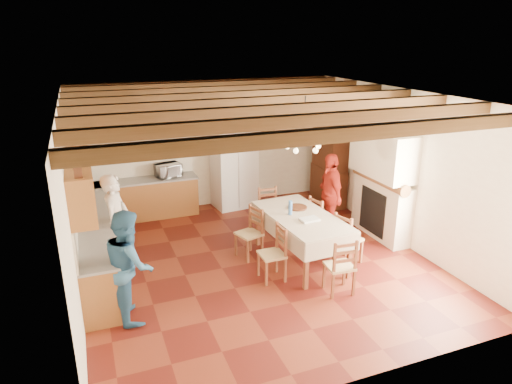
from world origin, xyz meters
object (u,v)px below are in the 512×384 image
(refrigerator, at_px, (233,167))
(hutch, at_px, (329,163))
(dining_table, at_px, (301,220))
(chair_end_near, at_px, (340,265))
(person_man, at_px, (117,223))
(person_woman_red, at_px, (330,194))
(person_woman_blue, at_px, (129,265))
(chair_right_far, at_px, (322,219))
(chair_end_far, at_px, (270,211))
(chair_left_far, at_px, (249,233))
(chair_left_near, at_px, (272,253))
(chair_right_near, at_px, (348,238))
(microwave, at_px, (168,170))

(refrigerator, bearing_deg, hutch, -23.63)
(dining_table, height_order, chair_end_near, chair_end_near)
(chair_end_near, bearing_deg, dining_table, -80.06)
(person_man, height_order, person_woman_red, person_man)
(dining_table, relative_size, person_woman_blue, 1.27)
(chair_right_far, bearing_deg, chair_end_far, 33.00)
(hutch, height_order, person_woman_red, hutch)
(chair_left_far, bearing_deg, dining_table, 42.40)
(dining_table, xyz_separation_m, chair_left_far, (-0.82, 0.48, -0.33))
(chair_left_near, bearing_deg, chair_right_far, 123.80)
(chair_right_near, relative_size, microwave, 1.76)
(chair_left_near, bearing_deg, person_woman_blue, -84.15)
(person_man, distance_m, person_woman_blue, 1.57)
(chair_left_near, height_order, chair_end_far, same)
(chair_right_far, relative_size, person_woman_red, 0.56)
(hutch, relative_size, chair_end_far, 2.16)
(refrigerator, xyz_separation_m, chair_left_near, (-0.53, -3.62, -0.48))
(person_woman_blue, relative_size, person_woman_red, 0.97)
(chair_right_near, bearing_deg, chair_left_far, 44.17)
(chair_left_near, height_order, person_woman_red, person_woman_red)
(chair_left_near, xyz_separation_m, chair_left_far, (-0.07, 0.92, 0.00))
(person_man, bearing_deg, dining_table, -82.01)
(refrigerator, height_order, hutch, hutch)
(refrigerator, distance_m, person_woman_blue, 4.80)
(dining_table, xyz_separation_m, chair_end_far, (-0.04, 1.35, -0.33))
(hutch, xyz_separation_m, chair_right_far, (-1.23, -1.91, -0.56))
(person_woman_red, bearing_deg, microwave, -119.14)
(chair_end_near, bearing_deg, person_man, -27.62)
(person_man, xyz_separation_m, microwave, (1.33, 2.28, 0.18))
(chair_right_near, xyz_separation_m, person_woman_red, (0.33, 1.27, 0.38))
(dining_table, relative_size, chair_end_near, 2.20)
(chair_right_far, relative_size, person_woman_blue, 0.58)
(person_woman_blue, bearing_deg, person_woman_red, -73.36)
(chair_left_near, xyz_separation_m, chair_end_far, (0.71, 1.79, 0.00))
(chair_right_near, height_order, person_man, person_man)
(chair_end_far, relative_size, person_woman_blue, 0.58)
(person_man, bearing_deg, chair_left_far, -76.25)
(microwave, bearing_deg, chair_left_near, -90.61)
(chair_left_near, bearing_deg, refrigerator, 171.50)
(dining_table, bearing_deg, person_woman_blue, -167.44)
(refrigerator, height_order, person_woman_red, refrigerator)
(refrigerator, xyz_separation_m, chair_left_far, (-0.60, -2.70, -0.48))
(chair_end_near, height_order, person_woman_red, person_woman_red)
(chair_left_far, distance_m, chair_end_far, 1.17)
(person_woman_blue, bearing_deg, dining_table, -81.60)
(chair_right_near, distance_m, person_man, 4.09)
(person_woman_blue, height_order, person_woman_red, person_woman_red)
(dining_table, xyz_separation_m, chair_end_near, (0.09, -1.21, -0.33))
(chair_right_near, distance_m, chair_end_far, 1.90)
(hutch, distance_m, chair_end_far, 2.38)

